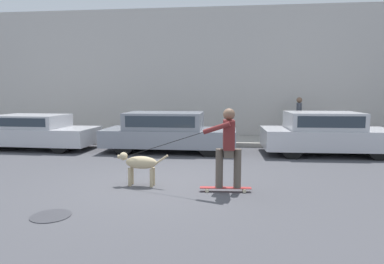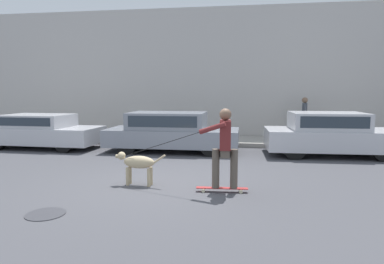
{
  "view_description": "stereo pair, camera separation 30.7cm",
  "coord_description": "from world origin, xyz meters",
  "views": [
    {
      "loc": [
        1.42,
        -7.06,
        1.94
      ],
      "look_at": [
        0.46,
        1.35,
        0.95
      ],
      "focal_mm": 32.0,
      "sensor_mm": 36.0,
      "label": 1
    },
    {
      "loc": [
        1.73,
        -7.02,
        1.94
      ],
      "look_at": [
        0.46,
        1.35,
        0.95
      ],
      "focal_mm": 32.0,
      "sensor_mm": 36.0,
      "label": 2
    }
  ],
  "objects": [
    {
      "name": "parked_car_1",
      "position": [
        -0.61,
        3.89,
        0.64
      ],
      "size": [
        4.28,
        1.77,
        1.29
      ],
      "rotation": [
        0.0,
        0.0,
        0.0
      ],
      "color": "black",
      "rests_on": "ground_plane"
    },
    {
      "name": "ground_plane",
      "position": [
        0.0,
        0.0,
        0.0
      ],
      "size": [
        36.0,
        36.0,
        0.0
      ],
      "primitive_type": "plane",
      "color": "#47474C"
    },
    {
      "name": "manhole_cover",
      "position": [
        -1.37,
        -2.17,
        0.01
      ],
      "size": [
        0.62,
        0.62,
        0.01
      ],
      "color": "#38383D",
      "rests_on": "ground_plane"
    },
    {
      "name": "sidewalk_curb",
      "position": [
        0.0,
        6.01,
        0.08
      ],
      "size": [
        30.0,
        2.12,
        0.16
      ],
      "color": "#A39E93",
      "rests_on": "ground_plane"
    },
    {
      "name": "parked_car_0",
      "position": [
        -5.22,
        3.89,
        0.58
      ],
      "size": [
        4.07,
        1.84,
        1.17
      ],
      "rotation": [
        0.0,
        0.0,
        -0.04
      ],
      "color": "black",
      "rests_on": "ground_plane"
    },
    {
      "name": "parked_car_2",
      "position": [
        4.37,
        3.89,
        0.65
      ],
      "size": [
        3.99,
        1.94,
        1.32
      ],
      "rotation": [
        0.0,
        0.0,
        0.03
      ],
      "color": "black",
      "rests_on": "ground_plane"
    },
    {
      "name": "back_wall",
      "position": [
        0.0,
        7.24,
        2.67
      ],
      "size": [
        32.0,
        0.3,
        5.35
      ],
      "color": "#B2ADA8",
      "rests_on": "ground_plane"
    },
    {
      "name": "skateboarder",
      "position": [
        1.37,
        -0.51,
        0.93
      ],
      "size": [
        2.64,
        0.6,
        1.63
      ],
      "rotation": [
        0.0,
        0.0,
        3.21
      ],
      "color": "beige",
      "rests_on": "ground_plane"
    },
    {
      "name": "dog",
      "position": [
        -0.44,
        -0.26,
        0.46
      ],
      "size": [
        1.08,
        0.3,
        0.69
      ],
      "rotation": [
        0.0,
        0.0,
        3.09
      ],
      "color": "tan",
      "rests_on": "ground_plane"
    },
    {
      "name": "pedestrian_with_bag",
      "position": [
        4.0,
        6.36,
        1.05
      ],
      "size": [
        0.24,
        0.62,
        1.59
      ],
      "rotation": [
        0.0,
        0.0,
        -0.15
      ],
      "color": "#3D4760",
      "rests_on": "sidewalk_curb"
    }
  ]
}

